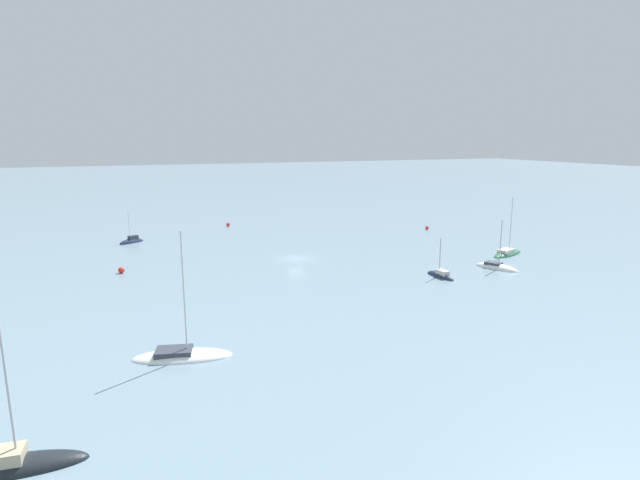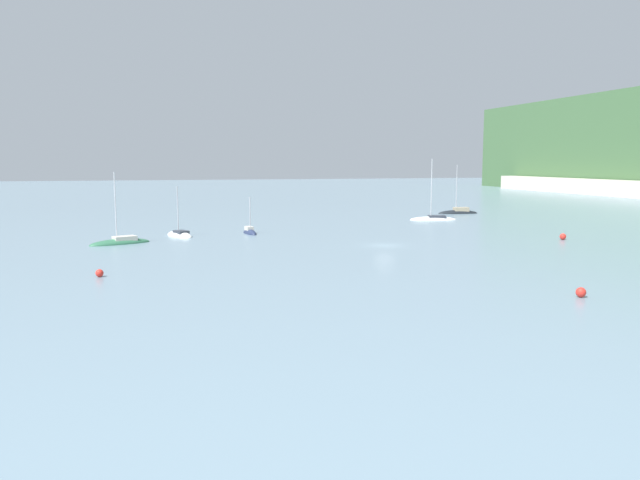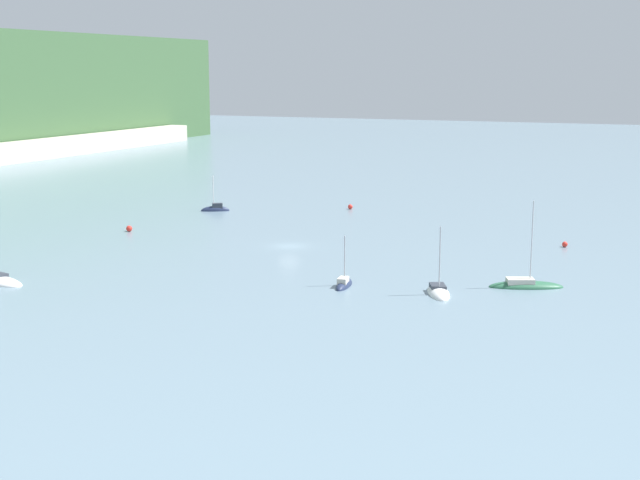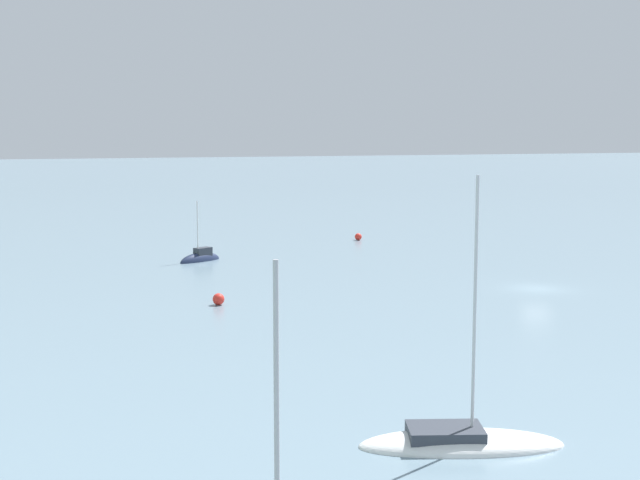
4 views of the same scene
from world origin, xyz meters
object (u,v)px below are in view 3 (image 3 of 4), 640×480
at_px(sailboat_4, 438,293).
at_px(mooring_buoy_2, 565,244).
at_px(mooring_buoy_0, 350,207).
at_px(mooring_buoy_1, 129,229).
at_px(sailboat_5, 344,285).
at_px(sailboat_3, 525,286).
at_px(sailboat_0, 215,210).

bearing_deg(sailboat_4, mooring_buoy_2, 139.57).
height_order(mooring_buoy_0, mooring_buoy_1, mooring_buoy_1).
relative_size(sailboat_5, mooring_buoy_2, 8.44).
distance_m(sailboat_5, mooring_buoy_1, 45.19).
bearing_deg(mooring_buoy_1, sailboat_3, -100.92).
bearing_deg(sailboat_4, mooring_buoy_1, -133.99).
height_order(sailboat_0, sailboat_3, sailboat_3).
bearing_deg(sailboat_3, mooring_buoy_1, 147.05).
bearing_deg(mooring_buoy_0, sailboat_0, 118.04).
xyz_separation_m(sailboat_5, mooring_buoy_2, (31.80, -19.12, 0.27)).
relative_size(mooring_buoy_0, mooring_buoy_1, 0.92).
distance_m(sailboat_5, mooring_buoy_2, 37.11).
xyz_separation_m(sailboat_0, mooring_buoy_0, (10.69, -20.07, 0.28)).
bearing_deg(sailboat_3, mooring_buoy_0, 108.37).
height_order(sailboat_3, sailboat_5, sailboat_3).
bearing_deg(sailboat_4, sailboat_3, 104.50).
distance_m(sailboat_3, mooring_buoy_2, 24.54).
xyz_separation_m(sailboat_3, sailboat_5, (-7.27, 18.36, 0.01)).
bearing_deg(sailboat_5, sailboat_3, -76.40).
bearing_deg(mooring_buoy_2, mooring_buoy_0, 63.02).
height_order(sailboat_4, mooring_buoy_0, sailboat_4).
bearing_deg(sailboat_5, mooring_buoy_0, 12.38).
distance_m(sailboat_4, mooring_buoy_0, 58.42).
bearing_deg(sailboat_3, mooring_buoy_2, 66.21).
bearing_deg(mooring_buoy_2, mooring_buoy_1, 102.22).
bearing_deg(sailboat_3, sailboat_4, -162.76).
bearing_deg(sailboat_0, mooring_buoy_1, 54.51).
height_order(sailboat_4, mooring_buoy_2, sailboat_4).
relative_size(sailboat_5, mooring_buoy_1, 7.09).
distance_m(sailboat_3, mooring_buoy_0, 57.72).
xyz_separation_m(sailboat_5, mooring_buoy_0, (51.23, 19.04, 0.30)).
xyz_separation_m(sailboat_3, mooring_buoy_0, (43.96, 37.41, 0.31)).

